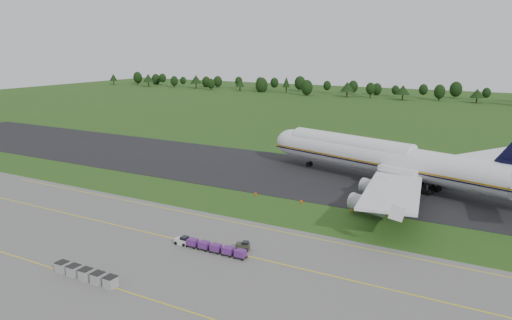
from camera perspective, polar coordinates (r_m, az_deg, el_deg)
The scene contains 10 objects.
ground at distance 102.74m, azimuth -0.17°, elevation -5.34°, with size 600.00×600.00×0.00m, color #244715.
apron at distance 77.10m, azimuth -13.03°, elevation -12.16°, with size 300.00×52.00×0.06m, color slate.
taxiway at distance 126.82m, azimuth 6.09°, elevation -1.81°, with size 300.00×40.00×0.08m, color black.
apron_markings at distance 81.88m, azimuth -9.68°, elevation -10.43°, with size 300.00×30.20×0.01m.
tree_line at distance 312.52m, azimuth 19.19°, elevation 7.52°, with size 525.97×20.04×11.95m.
aircraft at distance 121.95m, azimuth 15.09°, elevation 0.10°, with size 75.43×70.60×21.15m.
baggage_train at distance 81.65m, azimuth -5.45°, elevation -9.80°, with size 13.45×1.43×1.37m.
utility_cart at distance 81.61m, azimuth -1.53°, elevation -9.89°, with size 2.41×1.86×1.17m.
uld_row at distance 75.96m, azimuth -18.89°, elevation -12.25°, with size 11.23×1.63×1.61m.
edge_markers at distance 105.33m, azimuth 5.21°, elevation -4.78°, with size 22.47×0.30×0.60m.
Camera 1 is at (48.11, -84.78, 32.45)m, focal length 35.00 mm.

